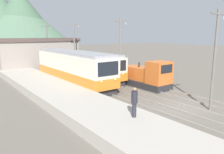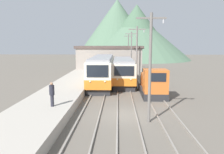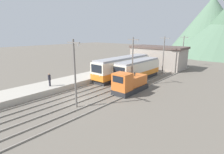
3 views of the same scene
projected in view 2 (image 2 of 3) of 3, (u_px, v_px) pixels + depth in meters
The scene contains 15 objects.
ground_plane at pixel (124, 115), 16.93m from camera, with size 200.00×200.00×0.00m, color #665E54.
platform_left at pixel (44, 109), 17.05m from camera, with size 4.50×54.00×0.81m, color #ADA599.
track_left at pixel (91, 114), 17.00m from camera, with size 1.54×60.00×0.14m.
track_center at pixel (127, 114), 16.92m from camera, with size 1.54×60.00×0.14m.
track_right at pixel (165, 114), 16.83m from camera, with size 1.54×60.00×0.14m.
commuter_train_left at pixel (102, 72), 29.40m from camera, with size 2.84×13.98×3.83m.
commuter_train_center at pixel (123, 72), 29.95m from camera, with size 2.84×10.94×3.49m.
shunting_locomotive at pixel (153, 84), 23.22m from camera, with size 2.40×5.93×3.00m.
catenary_mast_near at pixel (150, 65), 14.80m from camera, with size 2.00×0.20×7.49m.
catenary_mast_mid at pixel (137, 56), 25.63m from camera, with size 2.00×0.20×7.49m.
catenary_mast_far at pixel (131, 52), 36.47m from camera, with size 2.00×0.20×7.49m.
catenary_mast_distant at pixel (128, 51), 47.31m from camera, with size 2.00×0.20×7.49m.
person_on_platform at pixel (52, 93), 16.27m from camera, with size 0.38×0.38×1.83m.
station_building at pixel (109, 59), 42.31m from camera, with size 12.60×6.30×5.11m.
mountain_backdrop at pixel (129, 33), 80.07m from camera, with size 42.20×40.51×22.11m.
Camera 2 is at (-0.46, -16.32, 5.44)m, focal length 35.00 mm.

